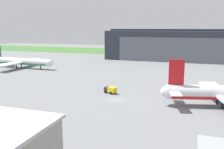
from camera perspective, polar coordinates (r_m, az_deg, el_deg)
The scene contains 5 objects.
ground_plane at distance 76.29m, azimuth 0.85°, elevation -5.86°, with size 440.00×440.00×0.00m, color slate.
grass_field_strip at distance 222.67m, azimuth 12.56°, elevation 4.92°, with size 440.00×56.00×0.08m, color #427233.
maintenance_hangar at distance 177.28m, azimuth 14.01°, elevation 6.60°, with size 89.54×33.66×20.67m.
airliner_far_right at distance 143.67m, azimuth -20.23°, elevation 2.81°, with size 39.88×31.42×11.57m.
stair_truck at distance 83.55m, azimuth -0.37°, elevation -3.50°, with size 4.70×3.58×2.19m.
Camera 1 is at (21.77, -69.76, 21.87)m, focal length 39.83 mm.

